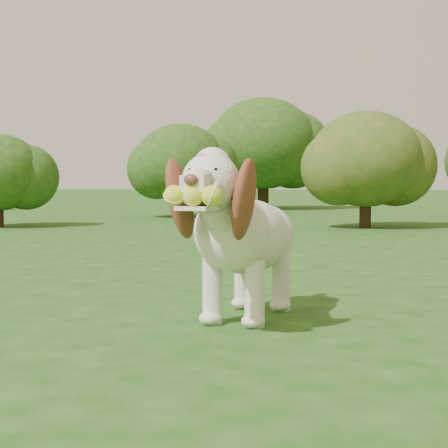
{
  "coord_description": "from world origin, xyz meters",
  "views": [
    {
      "loc": [
        0.25,
        -3.07,
        0.65
      ],
      "look_at": [
        0.03,
        0.08,
        0.45
      ],
      "focal_mm": 60.0,
      "sensor_mm": 36.0,
      "label": 1
    }
  ],
  "objects": [
    {
      "name": "shrub_c",
      "position": [
        1.39,
        6.79,
        0.9
      ],
      "size": [
        1.47,
        1.47,
        1.52
      ],
      "color": "#382314",
      "rests_on": "ground"
    },
    {
      "name": "ground",
      "position": [
        0.0,
        0.0,
        0.0
      ],
      "size": [
        80.0,
        80.0,
        0.0
      ],
      "primitive_type": "plane",
      "color": "#163F12",
      "rests_on": "ground"
    },
    {
      "name": "shrub_b",
      "position": [
        -1.36,
        9.3,
        0.91
      ],
      "size": [
        1.5,
        1.5,
        1.55
      ],
      "color": "#382314",
      "rests_on": "ground"
    },
    {
      "name": "shrub_i",
      "position": [
        -0.05,
        12.61,
        1.37
      ],
      "size": [
        2.24,
        2.24,
        2.32
      ],
      "color": "#382314",
      "rests_on": "ground"
    },
    {
      "name": "dog",
      "position": [
        0.09,
        0.31,
        0.41
      ],
      "size": [
        0.61,
        1.18,
        0.77
      ],
      "rotation": [
        0.0,
        0.0,
        -0.28
      ],
      "color": "silver",
      "rests_on": "ground"
    }
  ]
}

